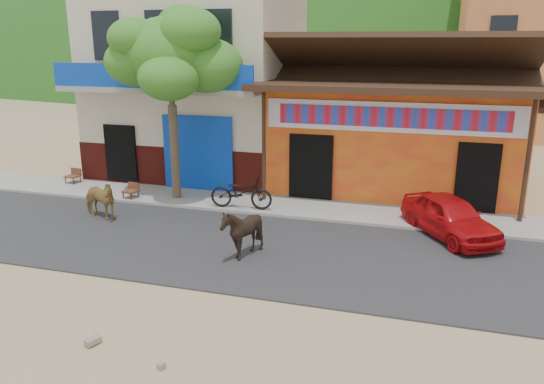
{
  "coord_description": "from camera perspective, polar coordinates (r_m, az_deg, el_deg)",
  "views": [
    {
      "loc": [
        3.1,
        -9.23,
        5.07
      ],
      "look_at": [
        -0.53,
        3.0,
        1.4
      ],
      "focal_mm": 35.0,
      "sensor_mm": 36.0,
      "label": 1
    }
  ],
  "objects": [
    {
      "name": "road",
      "position": [
        13.14,
        1.59,
        -6.55
      ],
      "size": [
        60.0,
        5.0,
        0.04
      ],
      "primitive_type": "cube",
      "color": "#28282B",
      "rests_on": "ground"
    },
    {
      "name": "cafe_chair_left",
      "position": [
        20.26,
        -20.72,
        2.24
      ],
      "size": [
        0.5,
        0.5,
        0.95
      ],
      "primitive_type": null,
      "rotation": [
        0.0,
        0.0,
        -0.13
      ],
      "color": "#4D2719",
      "rests_on": "sidewalk"
    },
    {
      "name": "sidewalk",
      "position": [
        16.33,
        4.77,
        -1.87
      ],
      "size": [
        60.0,
        2.0,
        0.12
      ],
      "primitive_type": "cube",
      "color": "gray",
      "rests_on": "ground"
    },
    {
      "name": "red_car",
      "position": [
        14.75,
        18.58,
        -2.5
      ],
      "size": [
        2.86,
        3.41,
        1.1
      ],
      "primitive_type": "imported",
      "rotation": [
        0.0,
        0.0,
        0.58
      ],
      "color": "red",
      "rests_on": "road"
    },
    {
      "name": "cafe_chair_right",
      "position": [
        17.72,
        -15.03,
        0.78
      ],
      "size": [
        0.49,
        0.49,
        0.9
      ],
      "primitive_type": null,
      "rotation": [
        0.0,
        0.0,
        -0.17
      ],
      "color": "#4F281A",
      "rests_on": "sidewalk"
    },
    {
      "name": "scooter",
      "position": [
        16.09,
        -3.34,
        -0.02
      ],
      "size": [
        1.96,
        0.8,
        1.01
      ],
      "primitive_type": "imported",
      "rotation": [
        0.0,
        0.0,
        1.64
      ],
      "color": "black",
      "rests_on": "sidewalk"
    },
    {
      "name": "dance_club",
      "position": [
        19.54,
        13.12,
        6.0
      ],
      "size": [
        8.0,
        6.0,
        3.6
      ],
      "primitive_type": "cube",
      "color": "orange",
      "rests_on": "ground"
    },
    {
      "name": "ground",
      "position": [
        10.98,
        -1.85,
        -11.46
      ],
      "size": [
        120.0,
        120.0,
        0.0
      ],
      "primitive_type": "plane",
      "color": "#9E825B",
      "rests_on": "ground"
    },
    {
      "name": "cow_tan",
      "position": [
        16.15,
        -18.18,
        -0.76
      ],
      "size": [
        1.49,
        0.95,
        1.16
      ],
      "primitive_type": "imported",
      "rotation": [
        0.0,
        0.0,
        1.32
      ],
      "color": "olive",
      "rests_on": "road"
    },
    {
      "name": "tree",
      "position": [
        17.0,
        -10.69,
        9.19
      ],
      "size": [
        3.0,
        3.0,
        6.0
      ],
      "primitive_type": null,
      "color": "#2D721E",
      "rests_on": "sidewalk"
    },
    {
      "name": "cafe_building",
      "position": [
        21.12,
        -7.73,
        11.64
      ],
      "size": [
        7.0,
        6.0,
        7.0
      ],
      "primitive_type": "cube",
      "color": "beige",
      "rests_on": "ground"
    },
    {
      "name": "cow_dark",
      "position": [
        12.63,
        -3.23,
        -4.33
      ],
      "size": [
        1.5,
        1.45,
        1.28
      ],
      "primitive_type": "imported",
      "rotation": [
        0.0,
        0.0,
        -1.09
      ],
      "color": "black",
      "rests_on": "road"
    }
  ]
}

